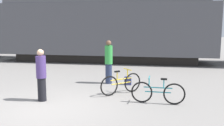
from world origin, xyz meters
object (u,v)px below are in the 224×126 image
at_px(backpack, 128,81).
at_px(bicycle_teal, 158,92).
at_px(freight_train, 105,20).
at_px(bicycle_yellow, 121,84).
at_px(person_in_purple, 41,75).
at_px(person_in_green, 109,62).

bearing_deg(backpack, bicycle_teal, -63.06).
xyz_separation_m(bicycle_teal, backpack, (-1.20, 2.37, -0.20)).
xyz_separation_m(freight_train, bicycle_yellow, (2.06, -7.69, -2.33)).
xyz_separation_m(person_in_purple, backpack, (2.56, 2.69, -0.70)).
relative_size(freight_train, bicycle_yellow, 32.76).
bearing_deg(bicycle_yellow, freight_train, 104.98).
xyz_separation_m(bicycle_yellow, person_in_purple, (-2.47, -1.27, 0.49)).
bearing_deg(backpack, freight_train, 108.95).
distance_m(bicycle_teal, person_in_purple, 3.81).
bearing_deg(freight_train, person_in_purple, -92.62).
bearing_deg(freight_train, bicycle_yellow, -75.02).
bearing_deg(backpack, person_in_purple, -133.56).
distance_m(person_in_green, person_in_purple, 3.30).
bearing_deg(bicycle_yellow, backpack, 86.17).
xyz_separation_m(bicycle_yellow, person_in_green, (-0.73, 1.53, 0.55)).
height_order(bicycle_teal, person_in_green, person_in_green).
xyz_separation_m(bicycle_yellow, backpack, (0.10, 1.42, -0.21)).
relative_size(freight_train, person_in_purple, 25.34).
relative_size(bicycle_teal, bicycle_yellow, 1.29).
bearing_deg(person_in_green, bicycle_yellow, 178.39).
height_order(person_in_green, backpack, person_in_green).
height_order(bicycle_yellow, person_in_purple, person_in_purple).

